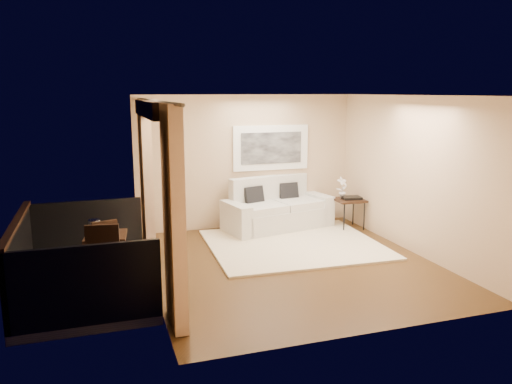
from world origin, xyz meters
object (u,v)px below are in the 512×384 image
bistro_table (106,240)px  side_table (349,202)px  balcony_chair_near (103,258)px  sofa (276,211)px  balcony_chair_far (104,244)px  ice_bucket (94,226)px  orchid (342,188)px

bistro_table → side_table: bearing=16.7°
balcony_chair_near → sofa: bearing=45.7°
balcony_chair_far → sofa: bearing=-170.1°
balcony_chair_near → ice_bucket: balcony_chair_near is taller
orchid → balcony_chair_near: 5.29m
side_table → balcony_chair_near: bearing=-155.5°
balcony_chair_far → ice_bucket: bearing=-6.0°
orchid → bistro_table: orchid is taller
bistro_table → balcony_chair_near: 0.78m
balcony_chair_near → ice_bucket: (-0.08, 0.93, 0.20)m
balcony_chair_far → balcony_chair_near: (-0.03, -0.95, 0.09)m
ice_bucket → sofa: bearing=26.3°
side_table → balcony_chair_far: 4.98m
sofa → bistro_table: (-3.37, -1.88, 0.24)m
side_table → bistro_table: size_ratio=0.88×
orchid → balcony_chair_near: bearing=-153.8°
balcony_chair_far → balcony_chair_near: balcony_chair_near is taller
bistro_table → balcony_chair_far: (-0.03, 0.17, -0.11)m
balcony_chair_far → bistro_table: bearing=83.2°
orchid → balcony_chair_far: bearing=-163.7°
side_table → ice_bucket: (-4.94, -1.29, 0.24)m
sofa → balcony_chair_near: size_ratio=2.26×
side_table → balcony_chair_near: (-4.86, -2.22, 0.04)m
bistro_table → balcony_chair_far: balcony_chair_far is taller
balcony_chair_near → ice_bucket: bearing=103.0°
orchid → bistro_table: (-4.68, -1.55, -0.22)m
ice_bucket → balcony_chair_near: bearing=-84.8°
orchid → balcony_chair_far: orchid is taller
orchid → bistro_table: bearing=-161.7°
sofa → side_table: (1.42, -0.45, 0.19)m
sofa → balcony_chair_far: bearing=-165.2°
balcony_chair_far → balcony_chair_near: 0.96m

